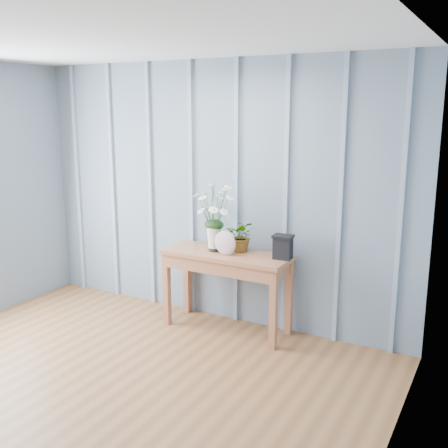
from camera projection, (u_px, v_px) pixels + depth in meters
The scene contains 7 objects.
ground at pixel (43, 431), 3.41m from camera, with size 4.50×4.50×0.00m, color brown.
room_shell at pixel (121, 117), 3.76m from camera, with size 4.00×4.50×2.50m.
sideboard at pixel (227, 264), 4.85m from camera, with size 1.20×0.45×0.75m.
daisy_vase at pixel (214, 208), 4.79m from camera, with size 0.46×0.35×0.65m.
spider_plant at pixel (242, 236), 4.83m from camera, with size 0.27×0.23×0.30m, color #133312.
felt_disc_vessel at pixel (225, 243), 4.72m from camera, with size 0.22×0.06×0.22m, color #9A5674.
carved_box at pixel (283, 247), 4.60m from camera, with size 0.18×0.15×0.21m.
Camera 1 is at (2.49, -2.09, 2.05)m, focal length 42.00 mm.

